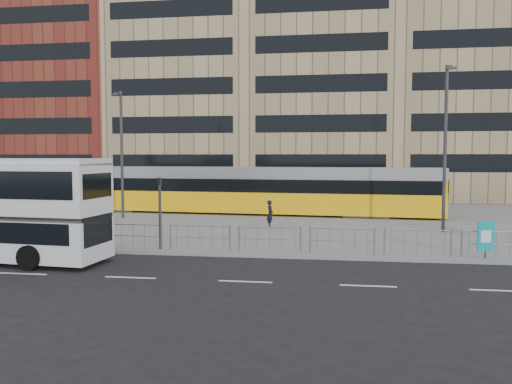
# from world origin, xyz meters

# --- Properties ---
(ground) EXTENTS (120.00, 120.00, 0.00)m
(ground) POSITION_xyz_m (0.00, 0.00, 0.00)
(ground) COLOR black
(ground) RESTS_ON ground
(plaza) EXTENTS (64.00, 24.00, 0.15)m
(plaza) POSITION_xyz_m (0.00, 12.00, 0.07)
(plaza) COLOR slate
(plaza) RESTS_ON ground
(kerb) EXTENTS (64.00, 0.25, 0.17)m
(kerb) POSITION_xyz_m (0.00, 0.05, 0.07)
(kerb) COLOR gray
(kerb) RESTS_ON ground
(building_row) EXTENTS (70.40, 18.40, 31.20)m
(building_row) POSITION_xyz_m (1.55, 34.27, 12.91)
(building_row) COLOR brown
(building_row) RESTS_ON ground
(pedestrian_barrier) EXTENTS (32.07, 0.07, 1.10)m
(pedestrian_barrier) POSITION_xyz_m (2.00, 0.50, 0.98)
(pedestrian_barrier) COLOR gray
(pedestrian_barrier) RESTS_ON plaza
(road_markings) EXTENTS (62.00, 0.12, 0.01)m
(road_markings) POSITION_xyz_m (1.00, -4.00, 0.01)
(road_markings) COLOR white
(road_markings) RESTS_ON ground
(tram) EXTENTS (28.01, 4.82, 3.29)m
(tram) POSITION_xyz_m (-1.63, 14.57, 1.80)
(tram) COLOR yellow
(tram) RESTS_ON plaza
(ad_panel) EXTENTS (0.74, 0.37, 1.46)m
(ad_panel) POSITION_xyz_m (10.87, 0.40, 1.00)
(ad_panel) COLOR #2D2D30
(ad_panel) RESTS_ON plaza
(pedestrian) EXTENTS (0.49, 0.64, 1.56)m
(pedestrian) POSITION_xyz_m (1.51, 7.77, 0.93)
(pedestrian) COLOR black
(pedestrian) RESTS_ON plaza
(traffic_light_west) EXTENTS (0.20, 0.23, 3.10)m
(traffic_light_west) POSITION_xyz_m (-2.46, 0.50, 2.12)
(traffic_light_west) COLOR #2D2D30
(traffic_light_west) RESTS_ON plaza
(lamp_post_west) EXTENTS (0.45, 1.04, 8.24)m
(lamp_post_west) POSITION_xyz_m (-8.60, 10.89, 4.64)
(lamp_post_west) COLOR #2D2D30
(lamp_post_west) RESTS_ON plaza
(lamp_post_east) EXTENTS (0.45, 1.04, 8.77)m
(lamp_post_east) POSITION_xyz_m (10.82, 7.32, 4.91)
(lamp_post_east) COLOR #2D2D30
(lamp_post_east) RESTS_ON plaza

